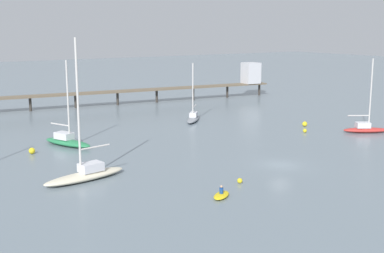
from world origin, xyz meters
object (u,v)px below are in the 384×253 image
(sailboat_red, at_px, (366,128))
(mooring_buoy_inner, at_px, (32,151))
(pier, at_px, (165,84))
(sailboat_cream, at_px, (86,172))
(mooring_buoy_near, at_px, (240,181))
(sailboat_green, at_px, (67,140))
(sailboat_gray, at_px, (193,117))
(mooring_buoy_mid, at_px, (305,124))
(mooring_buoy_far, at_px, (305,131))
(dinghy_yellow, at_px, (221,195))

(sailboat_red, relative_size, mooring_buoy_inner, 14.09)
(pier, xyz_separation_m, sailboat_cream, (-35.38, -44.02, -2.90))
(sailboat_red, xyz_separation_m, mooring_buoy_near, (-31.63, -9.55, -0.44))
(sailboat_green, relative_size, sailboat_cream, 0.78)
(pier, height_order, sailboat_green, sailboat_green)
(sailboat_cream, bearing_deg, mooring_buoy_inner, 95.59)
(sailboat_gray, distance_m, mooring_buoy_mid, 18.34)
(sailboat_green, height_order, sailboat_red, sailboat_green)
(sailboat_cream, distance_m, mooring_buoy_far, 36.84)
(mooring_buoy_far, bearing_deg, mooring_buoy_near, -148.92)
(sailboat_green, relative_size, mooring_buoy_far, 20.24)
(mooring_buoy_mid, bearing_deg, mooring_buoy_near, -146.87)
(sailboat_green, xyz_separation_m, mooring_buoy_far, (32.66, -11.33, -0.46))
(sailboat_cream, relative_size, mooring_buoy_inner, 18.61)
(sailboat_gray, bearing_deg, mooring_buoy_near, -115.91)
(dinghy_yellow, bearing_deg, mooring_buoy_inner, 110.48)
(sailboat_red, distance_m, mooring_buoy_inner, 47.74)
(mooring_buoy_near, bearing_deg, dinghy_yellow, -149.52)
(mooring_buoy_mid, bearing_deg, sailboat_red, -63.75)
(sailboat_gray, height_order, mooring_buoy_near, sailboat_gray)
(mooring_buoy_near, bearing_deg, pier, 66.94)
(dinghy_yellow, height_order, mooring_buoy_near, dinghy_yellow)
(mooring_buoy_mid, height_order, mooring_buoy_inner, mooring_buoy_mid)
(sailboat_green, bearing_deg, sailboat_cream, -103.46)
(mooring_buoy_inner, distance_m, mooring_buoy_near, 27.58)
(sailboat_red, distance_m, dinghy_yellow, 37.71)
(sailboat_red, distance_m, mooring_buoy_near, 33.04)
(sailboat_red, height_order, sailboat_cream, sailboat_cream)
(mooring_buoy_mid, bearing_deg, mooring_buoy_far, -135.21)
(mooring_buoy_mid, height_order, mooring_buoy_near, mooring_buoy_mid)
(sailboat_green, xyz_separation_m, sailboat_gray, (24.10, 5.96, -0.07))
(mooring_buoy_far, bearing_deg, sailboat_cream, -172.48)
(dinghy_yellow, relative_size, mooring_buoy_inner, 3.69)
(sailboat_red, relative_size, dinghy_yellow, 3.82)
(sailboat_red, height_order, mooring_buoy_mid, sailboat_red)
(mooring_buoy_mid, distance_m, mooring_buoy_inner, 41.83)
(dinghy_yellow, distance_m, mooring_buoy_near, 4.79)
(mooring_buoy_mid, distance_m, mooring_buoy_far, 4.95)
(mooring_buoy_far, xyz_separation_m, mooring_buoy_near, (-23.98, -14.45, -0.02))
(sailboat_red, distance_m, sailboat_cream, 44.17)
(sailboat_gray, distance_m, mooring_buoy_far, 19.30)
(mooring_buoy_inner, bearing_deg, pier, 39.07)
(sailboat_gray, xyz_separation_m, mooring_buoy_near, (-15.42, -31.74, -0.41))
(sailboat_gray, xyz_separation_m, mooring_buoy_mid, (12.07, -13.81, -0.27))
(mooring_buoy_far, relative_size, mooring_buoy_near, 1.06)
(sailboat_red, xyz_separation_m, sailboat_cream, (-44.17, 0.08, 0.11))
(pier, bearing_deg, sailboat_red, -78.73)
(sailboat_cream, relative_size, mooring_buoy_near, 27.56)
(sailboat_green, xyz_separation_m, mooring_buoy_mid, (36.17, -7.84, -0.34))
(sailboat_green, distance_m, sailboat_cream, 16.61)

